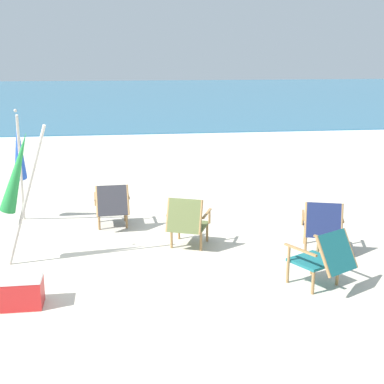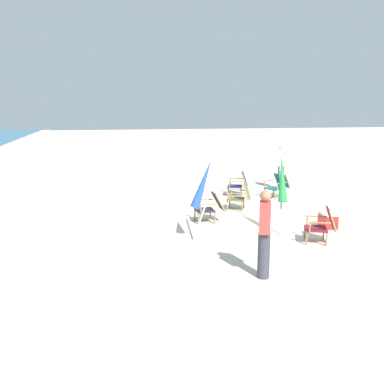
# 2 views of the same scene
# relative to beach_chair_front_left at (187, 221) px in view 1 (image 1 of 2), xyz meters

# --- Properties ---
(ground_plane) EXTENTS (80.00, 80.00, 0.00)m
(ground_plane) POSITION_rel_beach_chair_front_left_xyz_m (-1.10, -0.40, -0.43)
(ground_plane) COLOR beige
(sea) EXTENTS (80.00, 40.00, 0.10)m
(sea) POSITION_rel_beach_chair_front_left_xyz_m (-1.10, 31.72, -0.38)
(sea) COLOR #2D6684
(sea) RESTS_ON ground
(surf_band) EXTENTS (80.00, 1.10, 0.06)m
(surf_band) POSITION_rel_beach_chair_front_left_xyz_m (-1.10, 11.42, -0.40)
(surf_band) COLOR white
(surf_band) RESTS_ON ground
(beach_chair_front_left) EXTENTS (0.78, 0.83, 0.82)m
(beach_chair_front_left) POSITION_rel_beach_chair_front_left_xyz_m (0.00, 0.00, 0.00)
(beach_chair_front_left) COLOR #515B33
(beach_chair_front_left) RESTS_ON ground
(beach_chair_far_center) EXTENTS (0.75, 0.82, 0.82)m
(beach_chair_far_center) POSITION_rel_beach_chair_front_left_xyz_m (1.98, -0.49, -0.00)
(beach_chair_far_center) COLOR #19234C
(beach_chair_far_center) RESTS_ON ground
(beach_chair_front_right) EXTENTS (0.62, 0.78, 0.78)m
(beach_chair_front_right) POSITION_rel_beach_chair_front_left_xyz_m (-1.15, 1.14, -0.01)
(beach_chair_front_right) COLOR #28282D
(beach_chair_front_right) RESTS_ON ground
(beach_chair_back_right) EXTENTS (0.86, 0.93, 0.79)m
(beach_chair_back_right) POSITION_rel_beach_chair_front_left_xyz_m (1.53, -1.70, -0.01)
(beach_chair_back_right) COLOR #196066
(beach_chair_back_right) RESTS_ON ground
(umbrella_furled_green) EXTENTS (0.74, 0.31, 2.04)m
(umbrella_furled_green) POSITION_rel_beach_chair_front_left_xyz_m (-2.39, -0.35, 0.90)
(umbrella_furled_green) COLOR #B7B2A8
(umbrella_furled_green) RESTS_ON ground
(umbrella_furled_blue) EXTENTS (0.34, 0.83, 2.00)m
(umbrella_furled_blue) POSITION_rel_beach_chair_front_left_xyz_m (-2.71, 1.65, 0.88)
(umbrella_furled_blue) COLOR #B7B2A8
(umbrella_furled_blue) RESTS_ON ground
(cooler_box) EXTENTS (0.49, 0.35, 0.40)m
(cooler_box) POSITION_rel_beach_chair_front_left_xyz_m (-2.20, -1.70, -0.23)
(cooler_box) COLOR red
(cooler_box) RESTS_ON ground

